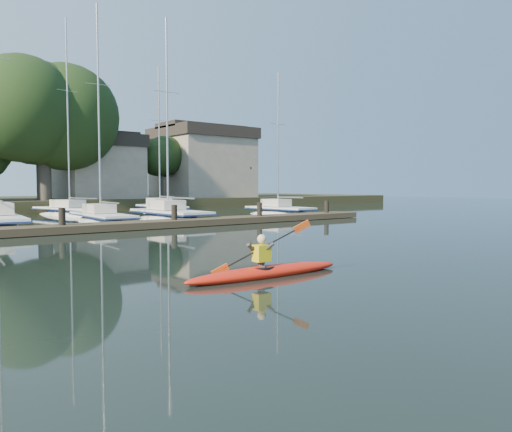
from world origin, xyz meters
TOP-DOWN VIEW (x-y plane):
  - ground at (0.00, 0.00)m, footprint 160.00×160.00m
  - kayak at (-2.70, -0.79)m, footprint 4.62×1.04m
  - dock at (0.00, 14.00)m, footprint 34.00×2.00m
  - sailboat_2 at (0.83, 18.91)m, footprint 2.50×8.68m
  - sailboat_3 at (5.08, 18.32)m, footprint 2.36×8.86m
  - sailboat_4 at (14.79, 18.73)m, footprint 2.51×7.26m
  - sailboat_6 at (1.88, 27.55)m, footprint 4.07×10.22m
  - sailboat_7 at (9.09, 27.20)m, footprint 3.08×8.42m
  - shore at (1.61, 40.29)m, footprint 90.00×25.25m

SIDE VIEW (x-z plane):
  - sailboat_3 at x=5.08m, z-range -7.35..6.92m
  - sailboat_4 at x=14.79m, z-range -6.29..5.89m
  - sailboat_7 at x=9.09m, z-range -6.83..6.44m
  - sailboat_6 at x=1.88m, z-range -8.13..7.76m
  - sailboat_2 at x=0.83m, z-range -7.28..6.93m
  - ground at x=0.00m, z-range 0.00..0.00m
  - kayak at x=-2.70m, z-range -0.56..0.91m
  - dock at x=0.00m, z-range -0.70..1.10m
  - shore at x=1.61m, z-range -3.15..9.60m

